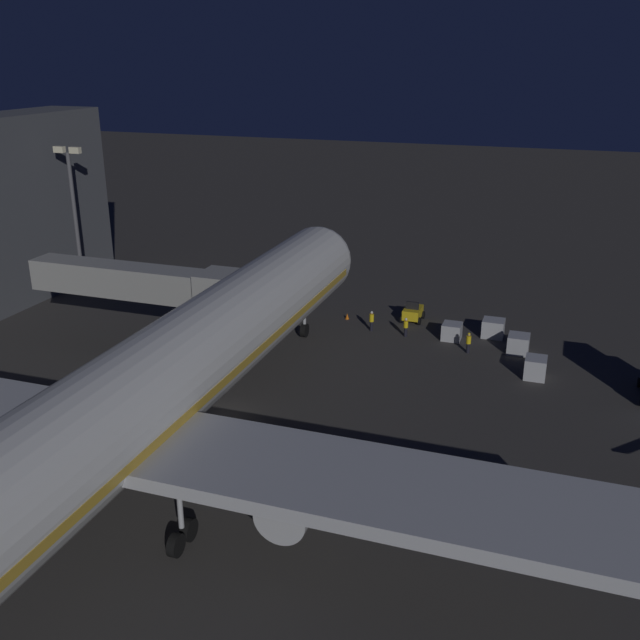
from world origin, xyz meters
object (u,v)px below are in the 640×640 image
object	(u,v)px
airliner_at_gate	(100,429)
baggage_container_mid_row	(452,331)
ground_crew_by_belt_loader	(372,320)
apron_floodlight_mast	(74,209)
baggage_container_far_row	(535,368)
jet_bridge	(152,284)
ground_crew_near_nose_gear	(468,342)
traffic_cone_nose_starboard	(303,311)
baggage_tug_spare	(413,313)
ground_crew_marshaller_fwd	(406,326)
traffic_cone_nose_port	(347,316)
baggage_container_spare	(518,344)
baggage_container_near_belt	(493,328)

from	to	relation	value
airliner_at_gate	baggage_container_mid_row	xyz separation A→B (m)	(-12.23, -32.45, -5.21)
airliner_at_gate	ground_crew_by_belt_loader	xyz separation A→B (m)	(-5.13, -32.13, -4.90)
apron_floodlight_mast	baggage_container_far_row	bearing A→B (deg)	172.74
airliner_at_gate	baggage_container_far_row	world-z (taller)	airliner_at_gate
jet_bridge	ground_crew_near_nose_gear	world-z (taller)	jet_bridge
traffic_cone_nose_starboard	airliner_at_gate	bearing A→B (deg)	93.67
baggage_tug_spare	ground_crew_by_belt_loader	size ratio (longest dim) A/B	1.35
jet_bridge	apron_floodlight_mast	xyz separation A→B (m)	(15.26, -10.99, 2.85)
ground_crew_marshaller_fwd	traffic_cone_nose_port	bearing A→B (deg)	-22.72
baggage_container_spare	traffic_cone_nose_port	xyz separation A→B (m)	(15.70, -2.96, -0.48)
baggage_container_mid_row	ground_crew_marshaller_fwd	distance (m)	3.98
airliner_at_gate	traffic_cone_nose_port	distance (m)	34.83
baggage_container_spare	ground_crew_marshaller_fwd	bearing A→B (deg)	-2.37
baggage_container_far_row	ground_crew_marshaller_fwd	size ratio (longest dim) A/B	1.06
baggage_tug_spare	traffic_cone_nose_starboard	xyz separation A→B (m)	(10.25, 1.58, -0.51)
airliner_at_gate	ground_crew_by_belt_loader	world-z (taller)	airliner_at_gate
jet_bridge	baggage_container_mid_row	distance (m)	25.56
baggage_container_mid_row	ground_crew_marshaller_fwd	xyz separation A→B (m)	(3.91, 0.71, 0.24)
traffic_cone_nose_starboard	baggage_container_near_belt	bearing A→B (deg)	179.84
apron_floodlight_mast	traffic_cone_nose_port	distance (m)	29.05
apron_floodlight_mast	baggage_container_far_row	distance (m)	46.11
ground_crew_by_belt_loader	traffic_cone_nose_starboard	bearing A→B (deg)	-16.52
ground_crew_by_belt_loader	baggage_container_mid_row	bearing A→B (deg)	-177.40
apron_floodlight_mast	ground_crew_near_nose_gear	distance (m)	40.37
ground_crew_by_belt_loader	traffic_cone_nose_port	size ratio (longest dim) A/B	3.36
baggage_container_spare	airliner_at_gate	bearing A→B (deg)	60.27
baggage_container_mid_row	ground_crew_by_belt_loader	distance (m)	7.11
baggage_container_mid_row	ground_crew_marshaller_fwd	size ratio (longest dim) A/B	0.97
baggage_tug_spare	ground_crew_marshaller_fwd	distance (m)	4.15
ground_crew_near_nose_gear	traffic_cone_nose_starboard	distance (m)	16.83
baggage_container_far_row	ground_crew_marshaller_fwd	distance (m)	12.31
airliner_at_gate	baggage_container_near_belt	bearing A→B (deg)	-114.39
jet_bridge	baggage_container_spare	xyz separation A→B (m)	(-28.14, -9.91, -5.21)
baggage_tug_spare	traffic_cone_nose_starboard	world-z (taller)	baggage_tug_spare
ground_crew_marshaller_fwd	baggage_tug_spare	bearing A→B (deg)	-86.21
airliner_at_gate	apron_floodlight_mast	world-z (taller)	airliner_at_gate
baggage_tug_spare	ground_crew_marshaller_fwd	xyz separation A→B (m)	(-0.27, 4.14, 0.17)
baggage_container_far_row	ground_crew_by_belt_loader	xyz separation A→B (m)	(14.41, -5.44, 0.21)
baggage_tug_spare	baggage_container_far_row	size ratio (longest dim) A/B	1.36
airliner_at_gate	traffic_cone_nose_port	bearing A→B (deg)	-93.67
baggage_container_far_row	traffic_cone_nose_starboard	size ratio (longest dim) A/B	3.35
traffic_cone_nose_starboard	jet_bridge	bearing A→B (deg)	58.00
traffic_cone_nose_starboard	ground_crew_by_belt_loader	bearing A→B (deg)	163.48
ground_crew_marshaller_fwd	baggage_container_mid_row	bearing A→B (deg)	-169.69
baggage_container_spare	traffic_cone_nose_port	size ratio (longest dim) A/B	3.44
ground_crew_marshaller_fwd	baggage_container_near_belt	bearing A→B (deg)	-160.78
apron_floodlight_mast	baggage_container_mid_row	xyz separation A→B (m)	(-37.73, -0.02, -8.11)
baggage_container_far_row	airliner_at_gate	bearing A→B (deg)	53.79
airliner_at_gate	baggage_container_near_belt	size ratio (longest dim) A/B	38.85
baggage_container_spare	traffic_cone_nose_starboard	bearing A→B (deg)	-8.38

